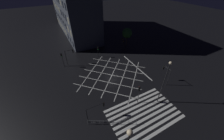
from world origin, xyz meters
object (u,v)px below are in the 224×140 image
object	(u,v)px
street_tree_near	(127,33)
traffic_light_nw_cross	(62,57)
traffic_light_se_cross	(166,72)
traffic_light_ne_cross	(122,41)
street_lamp_east	(165,77)
traffic_light_nw_main	(70,54)
traffic_light_ne_main	(124,43)
traffic_light_median_north	(98,50)
street_lamp_west	(129,139)
traffic_light_sw_main	(97,108)
traffic_light_median_south	(139,91)

from	to	relation	value
street_tree_near	traffic_light_nw_cross	bearing A→B (deg)	-172.03
traffic_light_se_cross	traffic_light_ne_cross	xyz separation A→B (m)	(-0.44, 17.33, 0.05)
traffic_light_se_cross	street_lamp_east	size ratio (longest dim) A/B	0.45
street_lamp_east	traffic_light_nw_main	bearing A→B (deg)	119.73
street_tree_near	traffic_light_ne_cross	bearing A→B (deg)	-142.86
traffic_light_nw_cross	street_tree_near	bearing A→B (deg)	97.97
traffic_light_ne_main	traffic_light_nw_cross	size ratio (longest dim) A/B	0.91
traffic_light_median_north	street_lamp_west	size ratio (longest dim) A/B	0.44
traffic_light_nw_cross	traffic_light_ne_cross	size ratio (longest dim) A/B	0.93
traffic_light_sw_main	traffic_light_ne_cross	xyz separation A→B (m)	(16.32, 18.72, 0.52)
traffic_light_median_south	street_tree_near	xyz separation A→B (m)	(11.50, 21.66, 1.37)
traffic_light_ne_cross	street_lamp_west	xyz separation A→B (m)	(-15.51, -26.23, 3.08)
street_lamp_west	traffic_light_sw_main	bearing A→B (deg)	96.12
traffic_light_nw_cross	traffic_light_median_south	xyz separation A→B (m)	(10.24, -18.62, 0.04)
traffic_light_ne_cross	street_lamp_west	size ratio (longest dim) A/B	0.55
street_tree_near	street_lamp_east	bearing A→B (deg)	-108.69
traffic_light_sw_main	street_lamp_east	bearing A→B (deg)	-10.69
traffic_light_se_cross	street_lamp_east	distance (m)	6.97
street_lamp_west	street_tree_near	bearing A→B (deg)	56.80
traffic_light_se_cross	traffic_light_ne_main	bearing A→B (deg)	0.11
traffic_light_se_cross	traffic_light_ne_cross	size ratio (longest dim) A/B	0.96
street_lamp_east	traffic_light_sw_main	bearing A→B (deg)	169.31
traffic_light_se_cross	street_lamp_east	world-z (taller)	street_lamp_east
traffic_light_ne_main	traffic_light_median_south	world-z (taller)	traffic_light_median_south
traffic_light_median_north	traffic_light_nw_cross	bearing A→B (deg)	-88.18
traffic_light_ne_main	traffic_light_median_south	xyz separation A→B (m)	(-8.63, -18.83, 0.30)
traffic_light_nw_main	traffic_light_se_cross	world-z (taller)	traffic_light_nw_main
traffic_light_nw_main	traffic_light_ne_cross	distance (m)	16.39
traffic_light_sw_main	traffic_light_nw_cross	xyz separation A→B (m)	(-2.15, 18.15, 0.31)
street_tree_near	street_lamp_west	bearing A→B (deg)	-123.20
traffic_light_median_south	street_lamp_west	world-z (taller)	street_lamp_west
traffic_light_nw_main	traffic_light_se_cross	xyz separation A→B (m)	(16.82, -16.97, -0.18)
traffic_light_ne_main	traffic_light_se_cross	distance (m)	16.98
traffic_light_median_north	traffic_light_ne_cross	world-z (taller)	traffic_light_ne_cross
traffic_light_nw_cross	street_lamp_west	world-z (taller)	street_lamp_west
traffic_light_nw_cross	traffic_light_se_cross	size ratio (longest dim) A/B	0.97
traffic_light_ne_main	street_lamp_east	xyz separation A→B (m)	(-5.05, -20.57, 3.56)
traffic_light_median_south	street_lamp_east	world-z (taller)	street_lamp_east
traffic_light_se_cross	street_lamp_west	distance (m)	18.53
traffic_light_ne_cross	traffic_light_median_south	distance (m)	20.87
traffic_light_sw_main	traffic_light_ne_main	bearing A→B (deg)	47.68
traffic_light_ne_cross	traffic_light_ne_main	bearing A→B (deg)	49.09
traffic_light_median_south	street_lamp_east	size ratio (longest dim) A/B	0.44
traffic_light_median_south	traffic_light_nw_main	bearing A→B (deg)	23.43
traffic_light_se_cross	street_tree_near	size ratio (longest dim) A/B	0.70
traffic_light_median_north	traffic_light_median_south	xyz separation A→B (m)	(0.20, -18.93, 0.46)
traffic_light_ne_main	traffic_light_se_cross	size ratio (longest dim) A/B	0.88
traffic_light_median_south	traffic_light_ne_cross	bearing A→B (deg)	-23.21
traffic_light_nw_cross	traffic_light_se_cross	world-z (taller)	traffic_light_se_cross
traffic_light_ne_cross	street_tree_near	size ratio (longest dim) A/B	0.73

